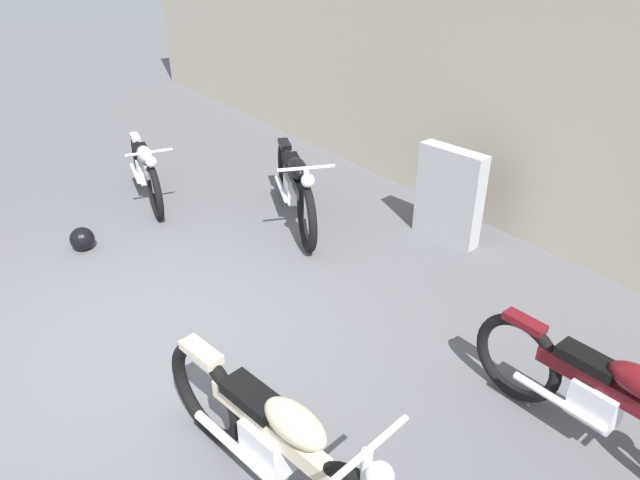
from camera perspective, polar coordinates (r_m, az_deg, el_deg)
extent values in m
plane|color=#56565B|center=(5.29, -17.32, -9.94)|extent=(40.00, 40.00, 0.00)
cube|color=#B2A893|center=(7.03, 17.02, 14.95)|extent=(18.00, 0.30, 3.33)
cube|color=#9E9EA3|center=(6.62, 12.74, 4.39)|extent=(0.81, 0.29, 1.09)
sphere|color=black|center=(6.92, -22.62, 0.10)|extent=(0.27, 0.27, 0.27)
torus|color=black|center=(6.29, -1.32, 2.22)|extent=(0.75, 0.40, 0.77)
torus|color=black|center=(7.58, -3.46, 6.93)|extent=(0.75, 0.40, 0.77)
cube|color=silver|center=(6.97, -2.57, 5.13)|extent=(0.40, 0.33, 0.30)
cube|color=black|center=(6.86, -2.52, 6.26)|extent=(1.04, 0.54, 0.13)
ellipsoid|color=black|center=(6.61, -2.26, 7.17)|extent=(0.51, 0.38, 0.21)
cube|color=black|center=(6.98, -2.83, 7.89)|extent=(0.47, 0.35, 0.08)
cube|color=black|center=(7.46, -3.55, 9.51)|extent=(0.36, 0.26, 0.06)
cylinder|color=silver|center=(6.17, -1.35, 4.65)|extent=(0.06, 0.06, 0.58)
cylinder|color=silver|center=(6.06, -1.38, 7.17)|extent=(0.29, 0.58, 0.04)
sphere|color=silver|center=(6.02, -1.21, 5.94)|extent=(0.15, 0.15, 0.15)
cylinder|color=silver|center=(7.17, -3.87, 5.15)|extent=(0.70, 0.36, 0.06)
torus|color=black|center=(4.62, 19.04, -11.05)|extent=(0.72, 0.12, 0.71)
cube|color=silver|center=(4.43, 25.78, -14.32)|extent=(0.32, 0.21, 0.27)
cube|color=#590F14|center=(4.32, 26.80, -13.07)|extent=(1.01, 0.14, 0.12)
cube|color=black|center=(4.28, 25.09, -10.75)|extent=(0.40, 0.19, 0.08)
cube|color=#590F14|center=(4.42, 19.72, -7.72)|extent=(0.32, 0.13, 0.06)
cylinder|color=silver|center=(4.44, 22.62, -14.60)|extent=(0.69, 0.09, 0.06)
torus|color=black|center=(4.14, -11.26, -14.73)|extent=(0.77, 0.21, 0.77)
cube|color=silver|center=(3.74, -5.10, -19.62)|extent=(0.36, 0.26, 0.29)
cube|color=beige|center=(3.59, -4.64, -18.28)|extent=(1.08, 0.27, 0.13)
ellipsoid|color=beige|center=(3.35, -2.53, -17.78)|extent=(0.49, 0.28, 0.21)
cube|color=black|center=(3.60, -6.80, -15.18)|extent=(0.44, 0.25, 0.08)
cube|color=beige|center=(3.90, -11.77, -10.90)|extent=(0.35, 0.18, 0.06)
cylinder|color=silver|center=(2.96, 4.75, -20.22)|extent=(0.13, 0.61, 0.04)
sphere|color=silver|center=(3.01, 5.98, -22.35)|extent=(0.15, 0.15, 0.15)
cylinder|color=silver|center=(3.86, -8.73, -19.56)|extent=(0.74, 0.17, 0.06)
torus|color=black|center=(7.30, -16.11, 4.56)|extent=(0.69, 0.23, 0.69)
torus|color=black|center=(8.48, -17.63, 7.70)|extent=(0.69, 0.23, 0.69)
cube|color=silver|center=(7.92, -17.00, 6.49)|extent=(0.33, 0.25, 0.26)
cube|color=#ADADB2|center=(7.83, -17.10, 7.39)|extent=(0.96, 0.30, 0.11)
ellipsoid|color=#ADADB2|center=(7.61, -17.08, 8.17)|extent=(0.44, 0.27, 0.19)
cube|color=black|center=(7.95, -17.42, 8.61)|extent=(0.40, 0.25, 0.08)
cube|color=#ADADB2|center=(8.38, -17.95, 9.74)|extent=(0.32, 0.17, 0.06)
cylinder|color=silver|center=(7.20, -16.39, 6.44)|extent=(0.05, 0.05, 0.52)
cylinder|color=silver|center=(7.12, -16.67, 8.37)|extent=(0.15, 0.54, 0.03)
sphere|color=silver|center=(7.08, -16.46, 7.47)|extent=(0.13, 0.13, 0.13)
cylinder|color=silver|center=(8.11, -17.93, 6.36)|extent=(0.66, 0.20, 0.06)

